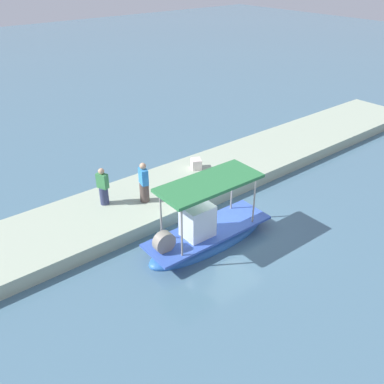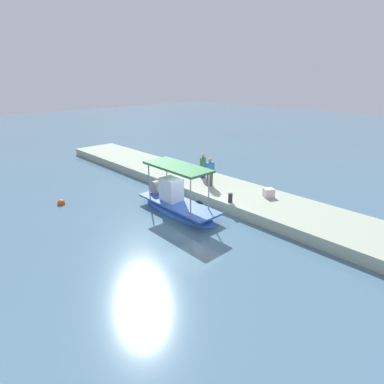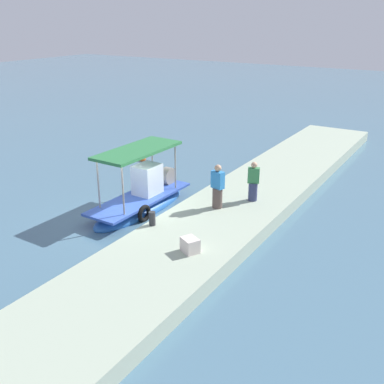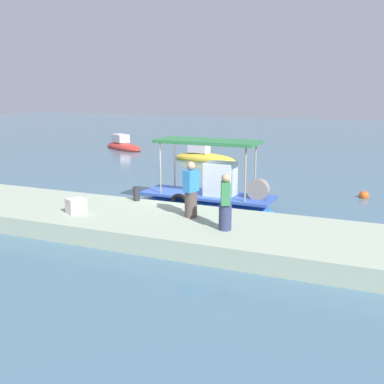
{
  "view_description": "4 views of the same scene",
  "coord_description": "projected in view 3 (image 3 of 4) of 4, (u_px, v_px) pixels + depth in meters",
  "views": [
    {
      "loc": [
        9.88,
        10.11,
        9.86
      ],
      "look_at": [
        0.49,
        -1.54,
        1.25
      ],
      "focal_mm": 39.24,
      "sensor_mm": 36.0,
      "label": 1
    },
    {
      "loc": [
        -10.52,
        10.29,
        7.0
      ],
      "look_at": [
        1.25,
        -1.06,
        0.82
      ],
      "focal_mm": 28.34,
      "sensor_mm": 36.0,
      "label": 2
    },
    {
      "loc": [
        -13.09,
        -11.16,
        7.8
      ],
      "look_at": [
        1.37,
        -2.21,
        1.19
      ],
      "focal_mm": 43.02,
      "sensor_mm": 36.0,
      "label": 3
    },
    {
      "loc": [
        7.2,
        -15.86,
        4.52
      ],
      "look_at": [
        1.53,
        -2.44,
        1.23
      ],
      "focal_mm": 42.06,
      "sensor_mm": 36.0,
      "label": 4
    }
  ],
  "objects": [
    {
      "name": "cargo_crate",
      "position": [
        190.0,
        245.0,
        14.84
      ],
      "size": [
        0.67,
        0.72,
        0.49
      ],
      "primitive_type": "cube",
      "rotation": [
        0.0,
        0.0,
        1.09
      ],
      "color": "silver",
      "rests_on": "dock_quay"
    },
    {
      "name": "dock_quay",
      "position": [
        203.0,
        233.0,
        16.83
      ],
      "size": [
        36.0,
        3.88,
        0.58
      ],
      "primitive_type": "cube",
      "color": "#A4B39C",
      "rests_on": "ground_plane"
    },
    {
      "name": "fisherman_near_bollard",
      "position": [
        218.0,
        188.0,
        18.05
      ],
      "size": [
        0.48,
        0.56,
        1.79
      ],
      "color": "brown",
      "rests_on": "dock_quay"
    },
    {
      "name": "mooring_bollard",
      "position": [
        152.0,
        219.0,
        16.72
      ],
      "size": [
        0.24,
        0.24,
        0.52
      ],
      "primitive_type": "cylinder",
      "color": "#2D2D33",
      "rests_on": "dock_quay"
    },
    {
      "name": "main_fishing_boat",
      "position": [
        142.0,
        199.0,
        19.54
      ],
      "size": [
        5.44,
        1.84,
        3.03
      ],
      "color": "blue",
      "rests_on": "ground_plane"
    },
    {
      "name": "fisherman_by_crate",
      "position": [
        253.0,
        183.0,
        18.79
      ],
      "size": [
        0.48,
        0.53,
        1.66
      ],
      "color": "navy",
      "rests_on": "dock_quay"
    },
    {
      "name": "marker_buoy",
      "position": [
        142.0,
        159.0,
        26.13
      ],
      "size": [
        0.42,
        0.42,
        0.42
      ],
      "color": "#DD571C",
      "rests_on": "ground_plane"
    },
    {
      "name": "ground_plane",
      "position": [
        128.0,
        219.0,
        18.68
      ],
      "size": [
        120.0,
        120.0,
        0.0
      ],
      "primitive_type": "plane",
      "color": "slate"
    }
  ]
}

